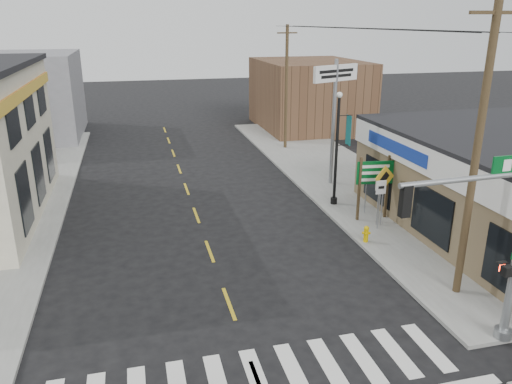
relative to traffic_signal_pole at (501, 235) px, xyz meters
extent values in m
cube|color=gray|center=(2.44, 12.86, -3.30)|extent=(6.00, 38.00, 0.13)
cube|color=gold|center=(-6.56, 7.86, -3.36)|extent=(0.12, 56.00, 0.01)
cube|color=silver|center=(-6.56, 0.26, -3.36)|extent=(11.00, 2.20, 0.01)
cube|color=brown|center=(5.44, 29.86, -0.57)|extent=(8.00, 10.00, 5.60)
cube|color=slate|center=(-17.56, 31.86, -0.17)|extent=(9.00, 10.00, 6.40)
cylinder|color=gray|center=(-1.29, 0.00, 1.68)|extent=(3.86, 0.14, 0.14)
cube|color=black|center=(-3.02, 0.00, 1.28)|extent=(0.25, 0.19, 0.79)
cube|color=#04481A|center=(-0.23, 0.00, 1.94)|extent=(0.83, 0.05, 0.48)
cube|color=black|center=(0.39, -0.05, -1.09)|extent=(0.28, 0.23, 0.28)
cube|color=#473721|center=(0.43, 9.22, -1.77)|extent=(0.10, 0.10, 2.93)
cube|color=#473721|center=(1.79, 9.22, -1.77)|extent=(0.10, 0.10, 2.93)
cube|color=#054B24|center=(1.11, 9.16, -1.04)|extent=(1.68, 0.05, 1.05)
cylinder|color=#DAAD00|center=(-0.26, 6.93, -2.96)|extent=(0.20, 0.20, 0.55)
sphere|color=#DAAD00|center=(-0.26, 6.93, -2.66)|extent=(0.22, 0.22, 0.22)
cylinder|color=gray|center=(1.18, 8.45, -1.99)|extent=(0.06, 0.06, 2.49)
cube|color=gold|center=(1.18, 8.42, -1.04)|extent=(1.06, 0.03, 1.06)
cylinder|color=black|center=(0.21, 11.46, -0.60)|extent=(0.14, 0.14, 5.28)
sphere|color=silver|center=(0.21, 11.46, 2.09)|extent=(0.28, 0.28, 0.28)
cube|color=#0F5656|center=(0.77, 11.46, 0.41)|extent=(0.02, 0.56, 1.42)
cylinder|color=gray|center=(1.32, 14.61, 0.11)|extent=(0.20, 0.20, 6.70)
cube|color=silver|center=(1.32, 14.61, 2.74)|extent=(3.15, 0.18, 0.84)
cylinder|color=black|center=(3.09, 5.94, -1.71)|extent=(0.19, 0.19, 3.06)
ellipsoid|color=black|center=(4.44, 7.70, -2.83)|extent=(1.09, 1.09, 0.82)
cylinder|color=#483820|center=(0.94, 2.59, 1.45)|extent=(0.24, 0.24, 9.39)
cube|color=#483820|center=(0.94, 2.59, 5.54)|extent=(1.63, 0.10, 0.10)
cylinder|color=#412B1C|center=(1.32, 23.13, 0.93)|extent=(0.22, 0.22, 8.34)
cube|color=#412B1C|center=(1.32, 23.13, 4.55)|extent=(1.45, 0.09, 0.09)
camera|label=1|loc=(-9.13, -10.04, 5.32)|focal=35.00mm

